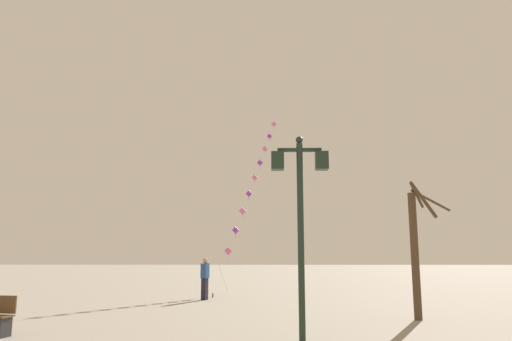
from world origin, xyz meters
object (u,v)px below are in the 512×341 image
object	(u,v)px
twin_lantern_lamp_post	(300,196)
kite_train	(251,187)
kite_flyer	(205,278)
bare_tree	(416,248)

from	to	relation	value
twin_lantern_lamp_post	kite_train	xyz separation A→B (m)	(-1.55, 15.93, 2.47)
kite_train	twin_lantern_lamp_post	bearing A→B (deg)	-84.44
kite_flyer	bare_tree	bearing A→B (deg)	-116.02
twin_lantern_lamp_post	kite_flyer	xyz separation A→B (m)	(-3.29, 9.93, -2.18)
twin_lantern_lamp_post	bare_tree	size ratio (longest dim) A/B	1.12
twin_lantern_lamp_post	kite_train	size ratio (longest dim) A/B	0.42
kite_flyer	kite_train	bearing A→B (deg)	0.12
kite_train	kite_flyer	distance (m)	7.79
kite_train	kite_flyer	bearing A→B (deg)	-106.17
kite_flyer	bare_tree	size ratio (longest dim) A/B	0.43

